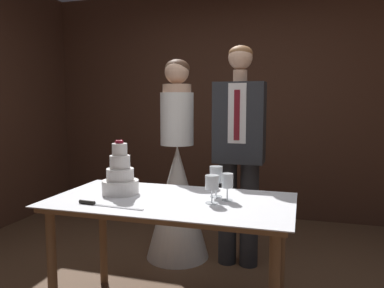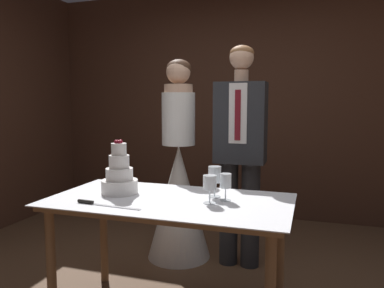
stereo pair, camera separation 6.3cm
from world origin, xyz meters
name	(u,v)px [view 1 (the left image)]	position (x,y,z in m)	size (l,w,h in m)	color
wall_back	(240,104)	(0.00, 2.26, 1.32)	(4.94, 0.12, 2.64)	#472B1E
cake_table	(171,213)	(-0.04, -0.08, 0.67)	(1.46, 0.77, 0.76)	brown
tiered_cake	(120,177)	(-0.39, -0.04, 0.87)	(0.23, 0.23, 0.35)	white
cake_knife	(98,204)	(-0.39, -0.32, 0.76)	(0.41, 0.05, 0.02)	silver
wine_glass_near	(212,183)	(0.22, -0.09, 0.87)	(0.08, 0.08, 0.17)	silver
wine_glass_middle	(216,175)	(0.21, 0.06, 0.89)	(0.08, 0.08, 0.19)	silver
wine_glass_far	(227,182)	(0.29, -0.01, 0.87)	(0.07, 0.07, 0.16)	silver
bride	(177,186)	(-0.30, 0.82, 0.62)	(0.54, 0.54, 1.70)	white
groom	(239,147)	(0.23, 0.82, 0.98)	(0.40, 0.25, 1.78)	#282B30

